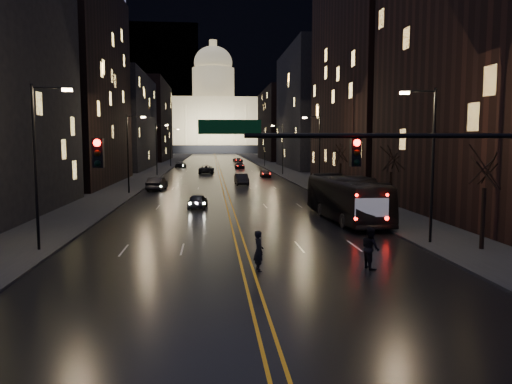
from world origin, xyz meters
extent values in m
plane|color=black|center=(0.00, 0.00, 0.00)|extent=(900.00, 900.00, 0.00)
cube|color=black|center=(0.00, 130.00, 0.01)|extent=(20.00, 320.00, 0.02)
cube|color=black|center=(-14.00, 130.00, 0.08)|extent=(8.00, 320.00, 0.16)
cube|color=black|center=(14.00, 130.00, 0.08)|extent=(8.00, 320.00, 0.16)
cube|color=orange|center=(0.00, 130.00, 0.03)|extent=(0.62, 320.00, 0.01)
cube|color=black|center=(-21.00, 54.00, 14.00)|extent=(12.00, 30.00, 28.00)
cube|color=black|center=(-21.00, 92.00, 10.00)|extent=(12.00, 34.00, 20.00)
cube|color=black|center=(-21.00, 140.00, 12.00)|extent=(12.00, 40.00, 24.00)
cube|color=black|center=(21.00, 20.00, 12.00)|extent=(12.00, 26.00, 24.00)
cube|color=black|center=(21.00, 50.00, 19.00)|extent=(12.00, 30.00, 38.00)
cube|color=black|center=(21.00, 92.00, 13.00)|extent=(12.00, 34.00, 26.00)
cube|color=black|center=(21.00, 140.00, 11.00)|extent=(12.00, 40.00, 22.00)
cube|color=black|center=(40.00, 380.00, 65.00)|extent=(520.00, 60.00, 130.00)
cube|color=black|center=(0.00, 250.00, 2.00)|extent=(90.00, 50.00, 4.00)
cube|color=#EBCE88|center=(0.00, 250.00, 16.00)|extent=(80.00, 36.00, 24.00)
cylinder|color=beige|center=(0.00, 250.00, 36.00)|extent=(22.00, 22.00, 16.00)
ellipsoid|color=beige|center=(0.00, 250.00, 47.00)|extent=(20.00, 20.00, 17.00)
cylinder|color=#EBCE88|center=(0.00, 250.00, 55.50)|extent=(4.00, 4.00, 6.00)
cylinder|color=black|center=(5.50, 0.00, 6.20)|extent=(12.00, 0.18, 0.18)
cube|color=black|center=(-5.50, 0.00, 5.60)|extent=(0.35, 0.30, 1.00)
cube|color=black|center=(3.50, 0.00, 5.60)|extent=(0.35, 0.30, 1.00)
sphere|color=#FF0705|center=(-5.50, -0.18, 5.95)|extent=(0.24, 0.24, 0.24)
sphere|color=#FF0705|center=(3.50, -0.18, 5.95)|extent=(0.24, 0.24, 0.24)
cube|color=#053F14|center=(-1.00, 0.00, 6.50)|extent=(2.20, 0.06, 0.50)
cylinder|color=black|center=(11.00, 10.00, 4.50)|extent=(0.16, 0.16, 9.00)
cylinder|color=black|center=(10.10, 10.00, 8.80)|extent=(1.80, 0.10, 0.10)
cube|color=#EEC38F|center=(9.20, 10.00, 8.70)|extent=(0.50, 0.25, 0.15)
cylinder|color=black|center=(-11.00, 10.00, 4.50)|extent=(0.16, 0.16, 9.00)
cylinder|color=black|center=(-10.10, 10.00, 8.80)|extent=(1.80, 0.10, 0.10)
cube|color=#EEC38F|center=(-9.20, 10.00, 8.70)|extent=(0.50, 0.25, 0.15)
cylinder|color=black|center=(11.00, 40.00, 4.50)|extent=(0.16, 0.16, 9.00)
cylinder|color=black|center=(10.10, 40.00, 8.80)|extent=(1.80, 0.10, 0.10)
cube|color=#EEC38F|center=(9.20, 40.00, 8.70)|extent=(0.50, 0.25, 0.15)
cylinder|color=black|center=(-11.00, 40.00, 4.50)|extent=(0.16, 0.16, 9.00)
cylinder|color=black|center=(-10.10, 40.00, 8.80)|extent=(1.80, 0.10, 0.10)
cube|color=#EEC38F|center=(-9.20, 40.00, 8.70)|extent=(0.50, 0.25, 0.15)
cylinder|color=black|center=(11.00, 70.00, 4.50)|extent=(0.16, 0.16, 9.00)
cylinder|color=black|center=(10.10, 70.00, 8.80)|extent=(1.80, 0.10, 0.10)
cube|color=#EEC38F|center=(9.20, 70.00, 8.70)|extent=(0.50, 0.25, 0.15)
cylinder|color=black|center=(-11.00, 70.00, 4.50)|extent=(0.16, 0.16, 9.00)
cylinder|color=black|center=(-10.10, 70.00, 8.80)|extent=(1.80, 0.10, 0.10)
cube|color=#EEC38F|center=(-9.20, 70.00, 8.70)|extent=(0.50, 0.25, 0.15)
cylinder|color=black|center=(11.00, 100.00, 4.50)|extent=(0.16, 0.16, 9.00)
cylinder|color=black|center=(10.10, 100.00, 8.80)|extent=(1.80, 0.10, 0.10)
cube|color=#EEC38F|center=(9.20, 100.00, 8.70)|extent=(0.50, 0.25, 0.15)
cylinder|color=black|center=(-11.00, 100.00, 4.50)|extent=(0.16, 0.16, 9.00)
cylinder|color=black|center=(-10.10, 100.00, 8.80)|extent=(1.80, 0.10, 0.10)
cube|color=#EEC38F|center=(-9.20, 100.00, 8.70)|extent=(0.50, 0.25, 0.15)
cylinder|color=black|center=(13.00, 8.00, 1.75)|extent=(0.24, 0.24, 3.50)
cylinder|color=black|center=(13.00, 22.00, 1.75)|extent=(0.24, 0.24, 3.50)
cylinder|color=black|center=(13.00, 38.00, 1.75)|extent=(0.24, 0.24, 3.50)
imported|color=black|center=(8.50, 19.10, 1.70)|extent=(3.64, 12.35, 3.40)
imported|color=black|center=(-2.89, 27.13, 0.67)|extent=(1.92, 4.03, 1.33)
imported|color=black|center=(-8.24, 43.93, 0.81)|extent=(2.26, 5.10, 1.63)
imported|color=black|center=(-2.50, 75.44, 0.77)|extent=(2.98, 5.74, 1.55)
imported|color=black|center=(-8.43, 95.10, 0.71)|extent=(2.47, 5.08, 1.43)
imported|color=black|center=(2.50, 50.54, 0.77)|extent=(1.85, 4.77, 1.55)
imported|color=black|center=(7.32, 64.76, 0.66)|extent=(1.64, 3.92, 1.33)
imported|color=black|center=(4.54, 91.01, 0.72)|extent=(2.10, 5.00, 1.44)
imported|color=black|center=(5.91, 122.84, 0.69)|extent=(2.78, 5.20, 1.39)
imported|color=black|center=(0.50, 5.00, 0.96)|extent=(0.58, 0.77, 1.91)
imported|color=black|center=(5.79, 5.00, 0.99)|extent=(0.70, 1.04, 1.97)
camera|label=1|loc=(-1.67, -17.52, 6.01)|focal=35.00mm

